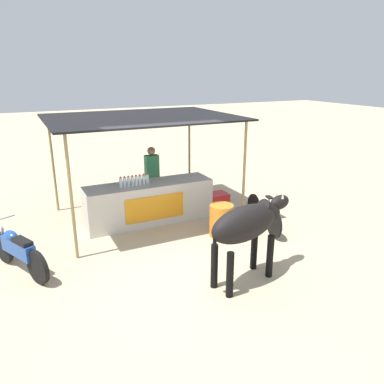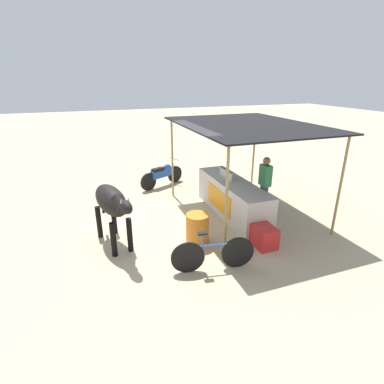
{
  "view_description": "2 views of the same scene",
  "coord_description": "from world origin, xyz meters",
  "px_view_note": "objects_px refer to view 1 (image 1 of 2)",
  "views": [
    {
      "loc": [
        -2.73,
        -5.76,
        3.47
      ],
      "look_at": [
        0.38,
        0.65,
        1.14
      ],
      "focal_mm": 35.0,
      "sensor_mm": 36.0,
      "label": 1
    },
    {
      "loc": [
        6.77,
        -1.42,
        3.57
      ],
      "look_at": [
        -0.01,
        1.03,
        0.8
      ],
      "focal_mm": 28.0,
      "sensor_mm": 36.0,
      "label": 2
    }
  ],
  "objects_px": {
    "stall_counter": "(149,203)",
    "motorcycle_parked": "(18,250)",
    "water_barrel": "(221,220)",
    "cow": "(247,225)",
    "vendor_behind_counter": "(152,178)",
    "cooler_box": "(216,202)",
    "bicycle_leaning": "(263,214)"
  },
  "relations": [
    {
      "from": "vendor_behind_counter",
      "to": "water_barrel",
      "type": "relative_size",
      "value": 2.31
    },
    {
      "from": "vendor_behind_counter",
      "to": "cow",
      "type": "relative_size",
      "value": 0.89
    },
    {
      "from": "motorcycle_parked",
      "to": "bicycle_leaning",
      "type": "distance_m",
      "value": 5.11
    },
    {
      "from": "stall_counter",
      "to": "water_barrel",
      "type": "bearing_deg",
      "value": -52.02
    },
    {
      "from": "motorcycle_parked",
      "to": "stall_counter",
      "type": "bearing_deg",
      "value": 22.74
    },
    {
      "from": "motorcycle_parked",
      "to": "cow",
      "type": "bearing_deg",
      "value": -30.03
    },
    {
      "from": "vendor_behind_counter",
      "to": "water_barrel",
      "type": "bearing_deg",
      "value": -70.75
    },
    {
      "from": "water_barrel",
      "to": "cow",
      "type": "distance_m",
      "value": 1.97
    },
    {
      "from": "cow",
      "to": "bicycle_leaning",
      "type": "bearing_deg",
      "value": 46.3
    },
    {
      "from": "vendor_behind_counter",
      "to": "cooler_box",
      "type": "height_order",
      "value": "vendor_behind_counter"
    },
    {
      "from": "stall_counter",
      "to": "cow",
      "type": "relative_size",
      "value": 1.62
    },
    {
      "from": "bicycle_leaning",
      "to": "stall_counter",
      "type": "bearing_deg",
      "value": 145.04
    },
    {
      "from": "water_barrel",
      "to": "cow",
      "type": "relative_size",
      "value": 0.39
    },
    {
      "from": "cooler_box",
      "to": "water_barrel",
      "type": "height_order",
      "value": "water_barrel"
    },
    {
      "from": "stall_counter",
      "to": "motorcycle_parked",
      "type": "xyz_separation_m",
      "value": [
        -2.9,
        -1.21,
        -0.05
      ]
    },
    {
      "from": "cooler_box",
      "to": "motorcycle_parked",
      "type": "bearing_deg",
      "value": -166.52
    },
    {
      "from": "cooler_box",
      "to": "water_barrel",
      "type": "bearing_deg",
      "value": -114.71
    },
    {
      "from": "motorcycle_parked",
      "to": "bicycle_leaning",
      "type": "xyz_separation_m",
      "value": [
        5.09,
        -0.32,
        -0.08
      ]
    },
    {
      "from": "water_barrel",
      "to": "bicycle_leaning",
      "type": "bearing_deg",
      "value": -4.37
    },
    {
      "from": "stall_counter",
      "to": "vendor_behind_counter",
      "type": "xyz_separation_m",
      "value": [
        0.36,
        0.75,
        0.37
      ]
    },
    {
      "from": "cow",
      "to": "bicycle_leaning",
      "type": "xyz_separation_m",
      "value": [
        1.62,
        1.69,
        -0.68
      ]
    },
    {
      "from": "water_barrel",
      "to": "motorcycle_parked",
      "type": "height_order",
      "value": "motorcycle_parked"
    },
    {
      "from": "cow",
      "to": "motorcycle_parked",
      "type": "bearing_deg",
      "value": 149.97
    },
    {
      "from": "water_barrel",
      "to": "motorcycle_parked",
      "type": "bearing_deg",
      "value": 176.58
    },
    {
      "from": "cooler_box",
      "to": "bicycle_leaning",
      "type": "bearing_deg",
      "value": -73.12
    },
    {
      "from": "vendor_behind_counter",
      "to": "water_barrel",
      "type": "xyz_separation_m",
      "value": [
        0.77,
        -2.21,
        -0.49
      ]
    },
    {
      "from": "water_barrel",
      "to": "motorcycle_parked",
      "type": "xyz_separation_m",
      "value": [
        -4.03,
        0.24,
        0.07
      ]
    },
    {
      "from": "water_barrel",
      "to": "cow",
      "type": "height_order",
      "value": "cow"
    },
    {
      "from": "cow",
      "to": "bicycle_leaning",
      "type": "relative_size",
      "value": 1.13
    },
    {
      "from": "stall_counter",
      "to": "vendor_behind_counter",
      "type": "bearing_deg",
      "value": 64.15
    },
    {
      "from": "stall_counter",
      "to": "cooler_box",
      "type": "bearing_deg",
      "value": -3.16
    },
    {
      "from": "motorcycle_parked",
      "to": "vendor_behind_counter",
      "type": "bearing_deg",
      "value": 31.09
    }
  ]
}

